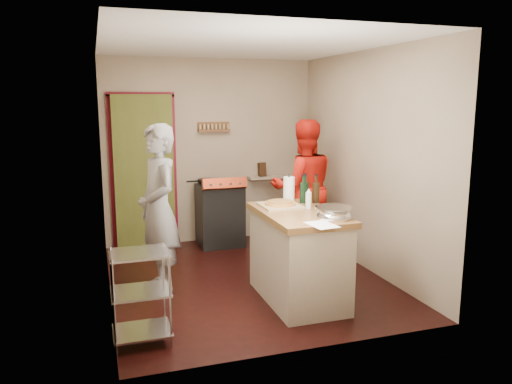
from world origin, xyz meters
TOP-DOWN VIEW (x-y plane):
  - floor at (0.00, 0.00)m, footprint 3.50×3.50m
  - back_wall at (-0.64, 1.78)m, footprint 3.00×0.44m
  - left_wall at (-1.50, 0.00)m, footprint 0.04×3.50m
  - right_wall at (1.50, 0.00)m, footprint 0.04×3.50m
  - ceiling at (0.00, 0.00)m, footprint 3.00×3.50m
  - stove at (0.05, 1.42)m, footprint 0.60×0.63m
  - wire_shelving at (-1.28, -1.20)m, footprint 0.48×0.40m
  - island at (0.33, -0.75)m, footprint 0.74×1.35m
  - person_stripe at (-0.97, -0.06)m, footprint 0.56×0.73m
  - person_red at (1.00, 0.70)m, footprint 0.94×0.78m

SIDE VIEW (x-z plane):
  - floor at x=0.00m, z-range 0.00..0.00m
  - wire_shelving at x=-1.28m, z-range 0.04..0.84m
  - stove at x=0.05m, z-range -0.05..0.95m
  - island at x=0.33m, z-range -0.13..1.11m
  - person_red at x=1.00m, z-range 0.00..1.78m
  - person_stripe at x=-0.97m, z-range 0.00..1.78m
  - back_wall at x=-0.64m, z-range -0.17..2.43m
  - left_wall at x=-1.50m, z-range 0.00..2.60m
  - right_wall at x=1.50m, z-range 0.00..2.60m
  - ceiling at x=0.00m, z-range 2.60..2.62m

